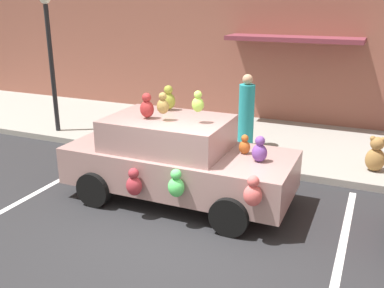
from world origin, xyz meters
name	(u,v)px	position (x,y,z in m)	size (l,w,h in m)	color
ground_plane	(181,236)	(0.00, 0.00, 0.00)	(60.00, 60.00, 0.00)	#262628
sidewalk	(263,142)	(0.00, 5.00, 0.07)	(24.00, 4.00, 0.15)	gray
storefront_building	(289,13)	(0.00, 7.14, 3.19)	(24.00, 1.25, 6.40)	brown
parking_stripe_front	(344,237)	(2.36, 1.00, 0.00)	(0.12, 3.60, 0.01)	silver
parking_stripe_rear	(59,181)	(-3.24, 1.00, 0.00)	(0.12, 3.60, 0.01)	silver
plush_covered_car	(176,159)	(-0.64, 1.21, 0.80)	(4.12, 2.04, 2.10)	gray
teddy_bear_on_sidewalk	(376,155)	(2.68, 3.78, 0.50)	(0.39, 0.33, 0.75)	#9E723D
street_lamp_post	(50,48)	(-5.33, 3.50, 2.36)	(0.28, 0.28, 3.57)	black
pedestrian_near_shopfront	(246,114)	(-0.26, 4.26, 0.96)	(0.37, 0.37, 1.76)	teal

